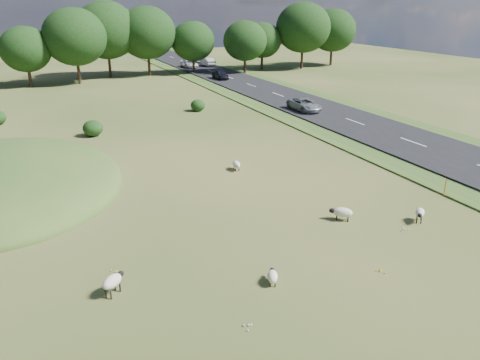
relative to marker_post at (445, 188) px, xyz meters
name	(u,v)px	position (x,y,z in m)	size (l,w,h in m)	color
ground	(148,136)	(-13.45, 21.58, -0.60)	(160.00, 160.00, 0.00)	#2B4716
road	(286,98)	(6.55, 31.58, -0.47)	(8.00, 150.00, 0.25)	black
treeline	(80,37)	(-14.51, 57.01, 5.97)	(96.28, 14.66, 11.70)	black
shrubs	(91,118)	(-17.48, 28.18, 0.10)	(21.86, 9.96, 1.46)	black
marker_post	(445,188)	(0.00, 0.00, 0.00)	(0.06, 0.06, 1.20)	#D8590C
sheep_0	(113,281)	(-20.67, -2.06, 0.03)	(1.19, 1.11, 0.90)	beige
sheep_1	(236,164)	(-9.77, 9.94, -0.18)	(0.67, 1.20, 0.67)	beige
sheep_2	(272,276)	(-14.27, -4.07, -0.23)	(0.75, 1.04, 0.58)	beige
sheep_3	(420,213)	(-4.00, -2.05, -0.06)	(1.00, 1.00, 0.78)	beige
sheep_4	(342,212)	(-7.78, -0.10, -0.13)	(1.27, 1.14, 0.75)	beige
car_0	(189,64)	(4.65, 63.66, 0.31)	(2.19, 4.75, 1.32)	white
car_1	(304,104)	(4.65, 24.07, 0.31)	(2.18, 4.74, 1.32)	#929398
car_3	(208,62)	(8.45, 64.34, 0.41)	(1.61, 4.61, 1.52)	#A3A4AB
car_4	(220,74)	(4.65, 48.73, 0.33)	(1.61, 4.00, 1.36)	black
car_5	(196,59)	(8.45, 70.83, 0.33)	(1.90, 4.68, 1.36)	#A1A4A9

